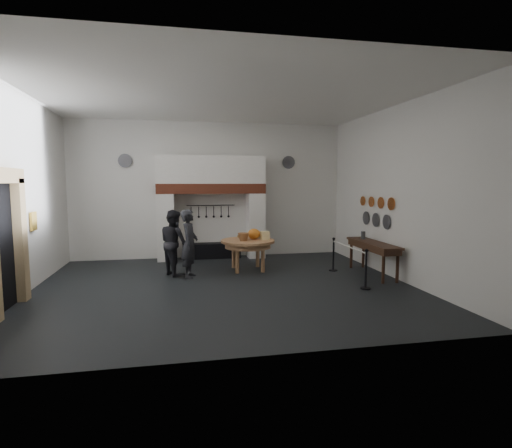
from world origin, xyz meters
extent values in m
cube|color=black|center=(0.00, 0.00, 0.00)|extent=(9.00, 8.00, 0.02)
cube|color=silver|center=(0.00, 0.00, 4.50)|extent=(9.00, 8.00, 0.02)
cube|color=silver|center=(0.00, 4.00, 2.25)|extent=(9.00, 0.02, 4.50)
cube|color=silver|center=(0.00, -4.00, 2.25)|extent=(9.00, 0.02, 4.50)
cube|color=silver|center=(-4.50, 0.00, 2.25)|extent=(0.02, 8.00, 4.50)
cube|color=silver|center=(4.50, 0.00, 2.25)|extent=(0.02, 8.00, 4.50)
cube|color=silver|center=(-1.48, 3.65, 1.07)|extent=(0.55, 0.70, 2.15)
cube|color=silver|center=(1.48, 3.65, 1.07)|extent=(0.55, 0.70, 2.15)
cube|color=#9E442B|center=(0.00, 3.65, 2.31)|extent=(3.50, 0.72, 0.32)
cube|color=silver|center=(0.00, 3.65, 2.92)|extent=(3.50, 0.70, 0.90)
cube|color=black|center=(0.00, 3.72, 0.25)|extent=(1.90, 0.45, 0.50)
cylinder|color=black|center=(0.00, 3.92, 1.75)|extent=(1.60, 0.02, 0.02)
cube|color=black|center=(-4.47, -1.00, 1.25)|extent=(0.04, 1.10, 2.50)
cube|color=tan|center=(-4.38, -0.30, 1.30)|extent=(0.22, 0.30, 2.60)
cube|color=tan|center=(-4.38, -1.00, 2.65)|extent=(0.22, 1.70, 0.30)
cube|color=gold|center=(-4.45, 0.80, 1.60)|extent=(0.05, 0.34, 0.44)
cylinder|color=#AA7A50|center=(0.86, 1.68, 0.84)|extent=(1.68, 1.68, 0.07)
ellipsoid|color=orange|center=(1.06, 1.78, 1.03)|extent=(0.36, 0.36, 0.31)
cube|color=#E9D38B|center=(1.36, 1.63, 0.99)|extent=(0.22, 0.22, 0.24)
cube|color=#CEBB7B|center=(1.34, 1.93, 0.97)|extent=(0.18, 0.18, 0.20)
cone|color=brown|center=(0.71, 1.53, 0.98)|extent=(0.35, 0.35, 0.22)
ellipsoid|color=#A87D3B|center=(0.76, 2.03, 0.94)|extent=(0.31, 0.18, 0.13)
imported|color=black|center=(-0.80, 1.11, 0.91)|extent=(0.56, 0.74, 1.81)
imported|color=black|center=(-1.20, 1.51, 0.89)|extent=(1.00, 1.08, 1.78)
cube|color=#392114|center=(4.10, 0.44, 0.87)|extent=(0.55, 2.20, 0.06)
cylinder|color=#505156|center=(4.10, 1.04, 1.01)|extent=(0.12, 0.12, 0.22)
cylinder|color=#C6662D|center=(4.46, 0.20, 1.95)|extent=(0.03, 0.34, 0.34)
cylinder|color=#C6662D|center=(4.46, 0.75, 1.95)|extent=(0.03, 0.32, 0.32)
cylinder|color=#C6662D|center=(4.46, 1.30, 1.95)|extent=(0.03, 0.30, 0.30)
cylinder|color=#C6662D|center=(4.46, 1.85, 1.95)|extent=(0.03, 0.28, 0.28)
cylinder|color=#4C4C51|center=(4.46, 0.40, 1.45)|extent=(0.03, 0.40, 0.40)
cylinder|color=#4C4C51|center=(4.46, 1.00, 1.45)|extent=(0.03, 0.40, 0.40)
cylinder|color=#4C4C51|center=(4.46, 1.60, 1.45)|extent=(0.03, 0.40, 0.40)
cylinder|color=#4C4C51|center=(-2.70, 3.96, 3.20)|extent=(0.44, 0.03, 0.44)
cylinder|color=#4C4C51|center=(2.70, 3.96, 3.20)|extent=(0.44, 0.03, 0.44)
cylinder|color=black|center=(3.24, -0.89, 0.45)|extent=(0.05, 0.05, 0.90)
cylinder|color=black|center=(3.24, 1.11, 0.45)|extent=(0.05, 0.05, 0.90)
cylinder|color=beige|center=(3.24, 0.11, 0.85)|extent=(0.04, 2.00, 0.04)
camera|label=1|loc=(-1.10, -9.45, 2.52)|focal=28.00mm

